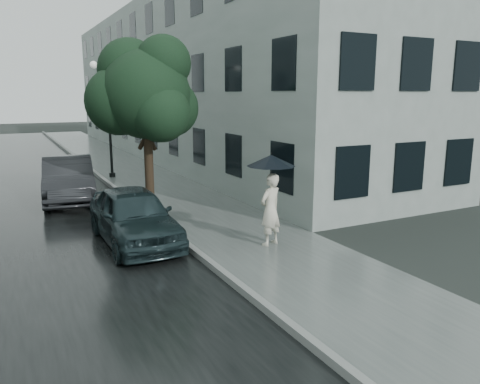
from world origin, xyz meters
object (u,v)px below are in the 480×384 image
pedestrian (270,209)px  car_far (68,179)px  street_tree (145,93)px  lamp_post (105,112)px  car_near (134,216)px

pedestrian → car_far: (-3.82, 7.66, -0.14)m
street_tree → lamp_post: size_ratio=1.06×
lamp_post → car_far: size_ratio=1.09×
car_far → car_near: bearing=-75.8°
lamp_post → pedestrian: bearing=-88.0°
pedestrian → street_tree: (-1.85, 4.32, 2.86)m
street_tree → car_near: 4.18m
car_near → car_far: (-0.81, 5.93, 0.07)m
pedestrian → car_near: 3.48m
car_near → pedestrian: bearing=-30.3°
car_near → car_far: car_far is taller
street_tree → car_near: size_ratio=1.30×
pedestrian → car_near: pedestrian is taller
lamp_post → car_near: 10.52m
pedestrian → street_tree: size_ratio=0.33×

